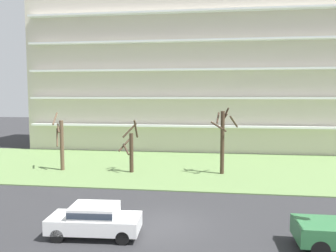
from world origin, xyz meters
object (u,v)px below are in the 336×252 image
tree_center (223,138)px  sedan_white_center_left (95,219)px  tree_far_left (61,143)px  tree_left (131,149)px

tree_center → sedan_white_center_left: tree_center is taller
tree_far_left → tree_center: size_ratio=0.92×
tree_center → sedan_white_center_left: size_ratio=1.29×
tree_center → sedan_white_center_left: bearing=-115.5°
tree_far_left → sedan_white_center_left: tree_far_left is taller
tree_far_left → sedan_white_center_left: size_ratio=1.18×
tree_far_left → tree_left: tree_far_left is taller
tree_left → tree_center: bearing=2.8°
tree_left → sedan_white_center_left: (1.48, -13.25, -1.27)m
tree_far_left → tree_left: 6.44m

